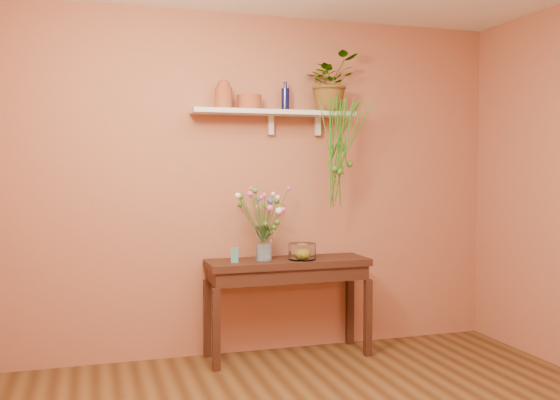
{
  "coord_description": "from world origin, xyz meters",
  "views": [
    {
      "loc": [
        -1.36,
        -2.85,
        1.49
      ],
      "look_at": [
        0.0,
        1.55,
        1.25
      ],
      "focal_mm": 40.09,
      "sensor_mm": 36.0,
      "label": 1
    }
  ],
  "objects_px": {
    "glass_bowl": "(302,252)",
    "glass_vase": "(264,246)",
    "terracotta_jug": "(223,95)",
    "spider_plant": "(330,83)",
    "bouquet": "(265,209)",
    "blue_bottle": "(285,99)",
    "sideboard": "(288,273)"
  },
  "relations": [
    {
      "from": "sideboard",
      "to": "blue_bottle",
      "type": "xyz_separation_m",
      "value": [
        0.02,
        0.12,
        1.37
      ]
    },
    {
      "from": "spider_plant",
      "to": "glass_bowl",
      "type": "distance_m",
      "value": 1.37
    },
    {
      "from": "glass_vase",
      "to": "blue_bottle",
      "type": "bearing_deg",
      "value": 30.56
    },
    {
      "from": "terracotta_jug",
      "to": "blue_bottle",
      "type": "relative_size",
      "value": 0.96
    },
    {
      "from": "glass_vase",
      "to": "terracotta_jug",
      "type": "bearing_deg",
      "value": 164.65
    },
    {
      "from": "glass_bowl",
      "to": "terracotta_jug",
      "type": "bearing_deg",
      "value": 166.85
    },
    {
      "from": "bouquet",
      "to": "glass_vase",
      "type": "bearing_deg",
      "value": 101.69
    },
    {
      "from": "sideboard",
      "to": "terracotta_jug",
      "type": "relative_size",
      "value": 5.72
    },
    {
      "from": "glass_vase",
      "to": "glass_bowl",
      "type": "bearing_deg",
      "value": -10.88
    },
    {
      "from": "sideboard",
      "to": "glass_vase",
      "type": "height_order",
      "value": "glass_vase"
    },
    {
      "from": "blue_bottle",
      "to": "glass_vase",
      "type": "xyz_separation_m",
      "value": [
        -0.21,
        -0.13,
        -1.15
      ]
    },
    {
      "from": "terracotta_jug",
      "to": "glass_bowl",
      "type": "height_order",
      "value": "terracotta_jug"
    },
    {
      "from": "bouquet",
      "to": "glass_bowl",
      "type": "distance_m",
      "value": 0.45
    },
    {
      "from": "spider_plant",
      "to": "bouquet",
      "type": "height_order",
      "value": "spider_plant"
    },
    {
      "from": "terracotta_jug",
      "to": "glass_bowl",
      "type": "distance_m",
      "value": 1.36
    },
    {
      "from": "glass_vase",
      "to": "sideboard",
      "type": "bearing_deg",
      "value": 0.67
    },
    {
      "from": "spider_plant",
      "to": "glass_bowl",
      "type": "height_order",
      "value": "spider_plant"
    },
    {
      "from": "sideboard",
      "to": "glass_bowl",
      "type": "xyz_separation_m",
      "value": [
        0.1,
        -0.06,
        0.17
      ]
    },
    {
      "from": "terracotta_jug",
      "to": "sideboard",
      "type": "bearing_deg",
      "value": -9.15
    },
    {
      "from": "terracotta_jug",
      "to": "spider_plant",
      "type": "xyz_separation_m",
      "value": [
        0.86,
        -0.01,
        0.13
      ]
    },
    {
      "from": "bouquet",
      "to": "spider_plant",
      "type": "bearing_deg",
      "value": 8.53
    },
    {
      "from": "sideboard",
      "to": "glass_vase",
      "type": "xyz_separation_m",
      "value": [
        -0.19,
        -0.0,
        0.23
      ]
    },
    {
      "from": "sideboard",
      "to": "blue_bottle",
      "type": "distance_m",
      "value": 1.38
    },
    {
      "from": "terracotta_jug",
      "to": "blue_bottle",
      "type": "height_order",
      "value": "blue_bottle"
    },
    {
      "from": "blue_bottle",
      "to": "glass_vase",
      "type": "height_order",
      "value": "blue_bottle"
    },
    {
      "from": "spider_plant",
      "to": "glass_vase",
      "type": "relative_size",
      "value": 1.72
    },
    {
      "from": "sideboard",
      "to": "blue_bottle",
      "type": "height_order",
      "value": "blue_bottle"
    },
    {
      "from": "glass_bowl",
      "to": "glass_vase",
      "type": "bearing_deg",
      "value": 169.12
    },
    {
      "from": "glass_vase",
      "to": "spider_plant",
      "type": "bearing_deg",
      "value": 6.7
    },
    {
      "from": "spider_plant",
      "to": "bouquet",
      "type": "bearing_deg",
      "value": -171.47
    },
    {
      "from": "glass_vase",
      "to": "glass_bowl",
      "type": "distance_m",
      "value": 0.3
    },
    {
      "from": "blue_bottle",
      "to": "glass_bowl",
      "type": "height_order",
      "value": "blue_bottle"
    }
  ]
}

